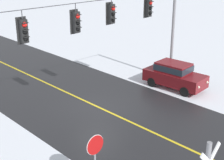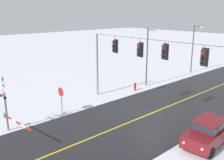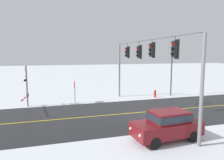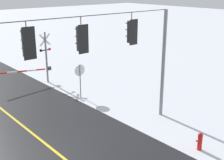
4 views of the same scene
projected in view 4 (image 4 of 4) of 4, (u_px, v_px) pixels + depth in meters
The scene contains 5 objects.
ground_plane at pixel (60, 155), 13.81m from camera, with size 160.00×160.00×0.00m, color silver.
signal_span at pixel (55, 62), 12.51m from camera, with size 14.20×0.47×6.22m.
stop_sign at pixel (80, 74), 20.35m from camera, with size 0.80×0.09×2.35m.
railroad_crossing at pixel (42, 58), 23.29m from camera, with size 4.52×0.31×4.00m.
fire_hydrant at pixel (200, 141), 14.17m from camera, with size 0.24×0.31×0.88m.
Camera 4 is at (6.03, 10.74, 7.55)m, focal length 48.24 mm.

